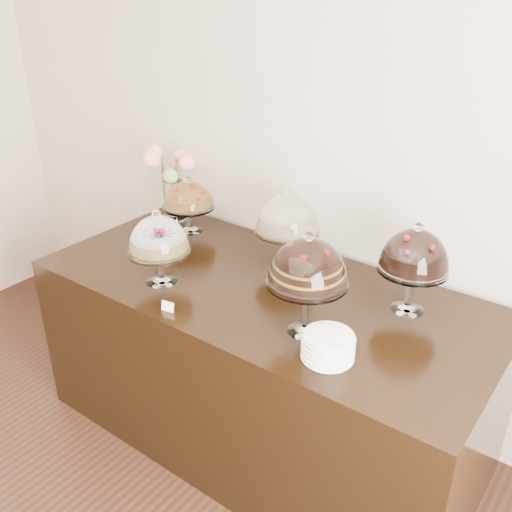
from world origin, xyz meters
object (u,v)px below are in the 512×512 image
Objects in this scene: display_counter at (262,364)px; flower_vase at (170,176)px; plate_stack at (328,347)px; cake_stand_choco_layer at (308,266)px; cake_stand_cheesecake at (288,217)px; cake_stand_fruit_tart at (188,198)px; cake_stand_sugar_sponge at (158,238)px; cake_stand_dark_choco at (415,255)px.

flower_vase reaches higher than display_counter.
plate_stack is (0.53, -0.30, 0.50)m from display_counter.
cake_stand_choco_layer is 1.11× the size of cake_stand_cheesecake.
cake_stand_choco_layer is at bearing -23.00° from flower_vase.
cake_stand_choco_layer reaches higher than cake_stand_fruit_tart.
flower_vase reaches higher than plate_stack.
cake_stand_fruit_tart is at bearing 154.97° from plate_stack.
cake_stand_sugar_sponge is 0.85× the size of flower_vase.
cake_stand_dark_choco is (0.27, 0.41, -0.03)m from cake_stand_choco_layer.
display_counter is at bearing -20.72° from flower_vase.
flower_vase is (-1.27, 0.54, -0.03)m from cake_stand_choco_layer.
flower_vase is (-1.54, 0.13, 0.00)m from cake_stand_dark_choco.
cake_stand_sugar_sponge is 1.14m from cake_stand_dark_choco.
cake_stand_dark_choco reaches higher than display_counter.
cake_stand_choco_layer is 1.38m from flower_vase.
plate_stack is at bearing -3.35° from cake_stand_sugar_sponge.
cake_stand_fruit_tart is 0.75× the size of flower_vase.
cake_stand_choco_layer is at bearing -28.46° from display_counter.
display_counter is 5.95× the size of cake_stand_sugar_sponge.
cake_stand_fruit_tart is at bearing 178.56° from cake_stand_cheesecake.
flower_vase is (-0.91, 0.35, 0.72)m from display_counter.
cake_stand_sugar_sponge is (-0.42, -0.25, 0.68)m from display_counter.
cake_stand_choco_layer reaches higher than flower_vase.
cake_stand_choco_layer is at bearing 147.61° from plate_stack.
plate_stack is at bearing -44.81° from cake_stand_cheesecake.
cake_stand_dark_choco is 1.35m from cake_stand_fruit_tart.
flower_vase is at bearing 161.24° from cake_stand_fruit_tart.
display_counter is 11.11× the size of plate_stack.
cake_stand_fruit_tart is 1.38m from plate_stack.
plate_stack is at bearing -29.76° from display_counter.
cake_stand_choco_layer is 0.49m from cake_stand_dark_choco.
flower_vase is 1.60m from plate_stack.
cake_stand_sugar_sponge reaches higher than plate_stack.
cake_stand_dark_choco is at bearing 56.52° from cake_stand_choco_layer.
cake_stand_fruit_tart is (-0.71, 0.28, 0.65)m from display_counter.
cake_stand_cheesecake is 0.88m from flower_vase.
cake_stand_choco_layer is 2.26× the size of plate_stack.
cake_stand_cheesecake reaches higher than cake_stand_fruit_tart.
cake_stand_cheesecake is at bearing 53.33° from cake_stand_sugar_sponge.
plate_stack is (-0.10, -0.52, -0.21)m from cake_stand_dark_choco.
cake_stand_choco_layer reaches higher than display_counter.
plate_stack is at bearing -32.39° from cake_stand_choco_layer.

